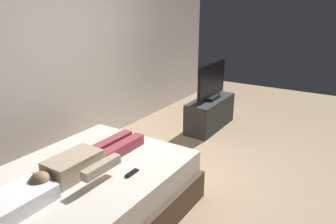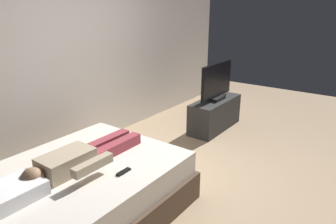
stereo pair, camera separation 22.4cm
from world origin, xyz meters
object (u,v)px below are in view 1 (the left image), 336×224
Objects in this scene: person at (86,161)px; tv_stand at (210,113)px; remote at (132,173)px; pillow at (19,199)px; tv at (212,82)px; bed at (87,196)px.

person is 2.79m from tv_stand.
pillow is at bearing 153.62° from remote.
person is (0.66, 0.00, 0.02)m from pillow.
pillow reaches higher than tv_stand.
person is 1.43× the size of tv.
pillow is 3.44m from tv.
bed is 0.72m from pillow.
remote is at bearing -65.96° from bed.
person reaches higher than remote.
pillow is 3.20× the size of remote.
pillow reaches higher than bed.
tv reaches higher than pillow.
person reaches higher than pillow.
bed reaches higher than tv_stand.
tv is at bearing 1.12° from pillow.
bed is at bearing -178.63° from tv.
remote is 0.17× the size of tv.
bed is at bearing 0.00° from pillow.
bed is 2.17× the size of tv.
tv_stand is at bearing 1.37° from bed.
pillow is 0.91m from remote.
bed is 12.71× the size of remote.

